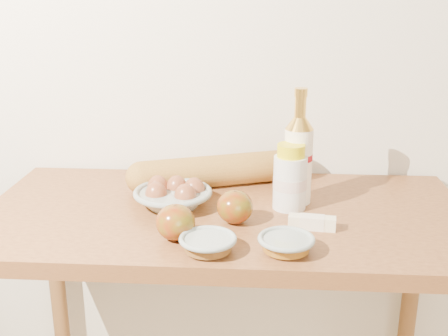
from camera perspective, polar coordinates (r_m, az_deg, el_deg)
The scene contains 11 objects.
back_wall at distance 1.62m, azimuth 0.89°, elevation 13.49°, with size 3.50×0.02×2.60m, color beige.
table at distance 1.45m, azimuth 0.08°, elevation -8.83°, with size 1.20×0.60×0.90m.
bourbon_bottle at distance 1.42m, azimuth 7.55°, elevation 1.08°, with size 0.09×0.09×0.29m.
cream_bottle at distance 1.39m, azimuth 6.72°, elevation -1.11°, with size 0.11×0.11×0.16m.
egg_bowl at distance 1.41m, azimuth -5.17°, elevation -2.79°, with size 0.22×0.22×0.07m.
baguette at distance 1.55m, azimuth -0.33°, elevation -0.25°, with size 0.52×0.26×0.09m.
apple_redgreen_front at distance 1.23m, azimuth -4.95°, elevation -5.51°, with size 0.09×0.09×0.08m.
apple_redgreen_right at distance 1.31m, azimuth 1.11°, elevation -3.97°, with size 0.09×0.09×0.08m.
sugar_bowl at distance 1.18m, azimuth -1.64°, elevation -7.68°, with size 0.15×0.15×0.04m.
syrup_bowl at distance 1.19m, azimuth 6.33°, elevation -7.64°, with size 0.15×0.15×0.03m.
butter_stick at distance 1.30m, azimuth 8.93°, elevation -5.49°, with size 0.11×0.04×0.03m.
Camera 1 is at (0.09, -0.10, 1.43)m, focal length 45.00 mm.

